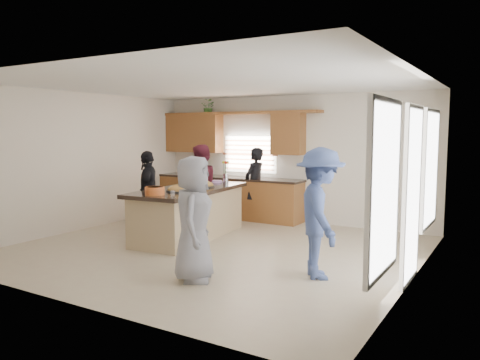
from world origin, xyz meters
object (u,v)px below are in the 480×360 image
Objects in this scene: salad_bowl at (155,190)px; woman_left_front at (148,191)px; woman_right_back at (320,213)px; woman_right_front at (194,219)px; woman_left_mid at (200,186)px; woman_left_back at (255,184)px; island at (189,214)px.

woman_left_front is (-1.21, 1.18, -0.22)m from salad_bowl.
woman_right_back is (2.91, 0.05, -0.13)m from salad_bowl.
woman_right_front reaches higher than woman_left_front.
woman_right_front is at bearing -32.12° from salad_bowl.
woman_left_front is 0.96× the size of woman_right_front.
woman_left_mid is 1.06m from woman_left_front.
woman_right_front reaches higher than woman_left_back.
woman_left_back is at bearing 8.20° from woman_right_back.
salad_bowl is at bearing 57.78° from woman_right_back.
island is 1.22m from salad_bowl.
woman_left_front is at bearing 169.26° from island.
salad_bowl is at bearing 15.48° from woman_left_front.
woman_right_front is at bearing 91.81° from woman_right_back.
island is at bearing 38.08° from woman_right_back.
woman_right_back is 1.73m from woman_right_front.
island is 1.66× the size of woman_right_front.
woman_right_back is (2.78, -3.15, 0.08)m from woman_left_back.
woman_right_front reaches higher than salad_bowl.
woman_left_mid is (-0.45, 1.91, -0.16)m from salad_bowl.
woman_left_mid is 1.03× the size of woman_right_front.
woman_right_front is at bearing 30.48° from woman_left_mid.
woman_right_back reaches higher than woman_left_mid.
island is 1.72× the size of woman_left_front.
woman_left_mid is at bearing 103.76° from woman_left_front.
woman_left_front is 4.28m from woman_right_back.
salad_bowl is 1.78m from woman_right_front.
woman_left_mid is at bearing 7.30° from woman_right_front.
woman_left_mid reaches higher than island.
woman_right_back is at bearing 0.95° from salad_bowl.
salad_bowl is 0.20× the size of woman_left_front.
woman_left_back is at bearing -8.78° from woman_right_front.
salad_bowl is 0.19× the size of woman_left_mid.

